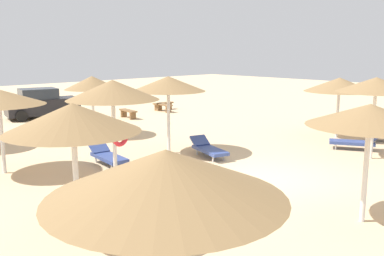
% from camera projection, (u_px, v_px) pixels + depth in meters
% --- Properties ---
extents(ground_plane, '(80.00, 80.00, 0.00)m').
position_uv_depth(ground_plane, '(259.00, 179.00, 12.91)').
color(ground_plane, '#DBBA8C').
extents(parasol_0, '(3.08, 3.08, 2.71)m').
position_uv_depth(parasol_0, '(339.00, 85.00, 18.64)').
color(parasol_0, silver).
rests_on(parasol_0, ground).
extents(parasol_2, '(2.77, 2.77, 3.04)m').
position_uv_depth(parasol_2, '(113.00, 91.00, 12.45)').
color(parasol_2, silver).
rests_on(parasol_2, ground).
extents(parasol_3, '(2.81, 2.81, 2.94)m').
position_uv_depth(parasol_3, '(168.00, 84.00, 15.74)').
color(parasol_3, silver).
rests_on(parasol_3, ground).
extents(parasol_4, '(2.79, 2.79, 2.96)m').
position_uv_depth(parasol_4, '(376.00, 85.00, 14.89)').
color(parasol_4, silver).
rests_on(parasol_4, ground).
extents(parasol_5, '(2.84, 2.84, 2.80)m').
position_uv_depth(parasol_5, '(166.00, 175.00, 4.82)').
color(parasol_5, silver).
rests_on(parasol_5, ground).
extents(parasol_7, '(2.49, 2.49, 2.75)m').
position_uv_depth(parasol_7, '(92.00, 83.00, 19.06)').
color(parasol_7, silver).
rests_on(parasol_7, ground).
extents(parasol_8, '(2.79, 2.79, 2.74)m').
position_uv_depth(parasol_8, '(370.00, 115.00, 9.30)').
color(parasol_8, silver).
rests_on(parasol_8, ground).
extents(parasol_9, '(2.80, 2.80, 2.85)m').
position_uv_depth(parasol_9, '(73.00, 118.00, 8.59)').
color(parasol_9, silver).
rests_on(parasol_9, ground).
extents(lounger_2, '(0.84, 1.96, 0.66)m').
position_uv_depth(lounger_2, '(107.00, 156.00, 14.54)').
color(lounger_2, '#33478C').
rests_on(lounger_2, ground).
extents(lounger_3, '(1.15, 2.01, 0.66)m').
position_uv_depth(lounger_3, '(208.00, 148.00, 15.60)').
color(lounger_3, '#33478C').
rests_on(lounger_3, ground).
extents(lounger_4, '(1.47, 1.96, 0.72)m').
position_uv_depth(lounger_4, '(356.00, 142.00, 16.69)').
color(lounger_4, '#33478C').
rests_on(lounger_4, ground).
extents(bench_0, '(1.51, 0.43, 0.49)m').
position_uv_depth(bench_0, '(163.00, 105.00, 27.75)').
color(bench_0, brown).
rests_on(bench_0, ground).
extents(bench_1, '(0.61, 1.54, 0.49)m').
position_uv_depth(bench_1, '(164.00, 106.00, 26.99)').
color(bench_1, brown).
rests_on(bench_1, ground).
extents(bench_2, '(0.58, 1.54, 0.49)m').
position_uv_depth(bench_2, '(128.00, 112.00, 24.36)').
color(bench_2, brown).
rests_on(bench_2, ground).
extents(parked_car, '(4.26, 2.60, 1.72)m').
position_uv_depth(parked_car, '(42.00, 104.00, 24.47)').
color(parked_car, black).
rests_on(parked_car, ground).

